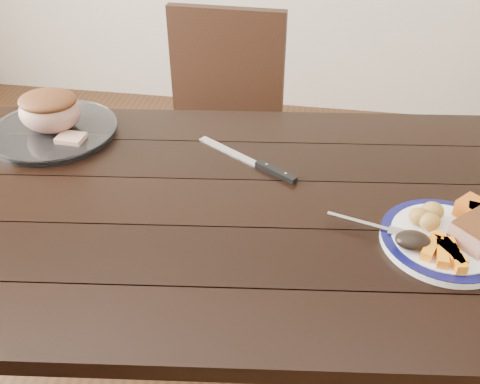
% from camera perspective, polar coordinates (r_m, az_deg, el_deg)
% --- Properties ---
extents(dining_table, '(1.70, 1.09, 0.75)m').
position_cam_1_polar(dining_table, '(1.29, -3.37, -4.27)').
color(dining_table, black).
rests_on(dining_table, ground).
extents(chair_far, '(0.43, 0.44, 0.93)m').
position_cam_1_polar(chair_far, '(1.98, -2.00, 6.82)').
color(chair_far, black).
rests_on(chair_far, ground).
extents(dinner_plate, '(0.26, 0.26, 0.02)m').
position_cam_1_polar(dinner_plate, '(1.19, 20.98, -4.86)').
color(dinner_plate, white).
rests_on(dinner_plate, dining_table).
extents(plate_rim, '(0.26, 0.26, 0.02)m').
position_cam_1_polar(plate_rim, '(1.19, 21.07, -4.55)').
color(plate_rim, '#0D0D42').
rests_on(plate_rim, dinner_plate).
extents(serving_platter, '(0.33, 0.33, 0.02)m').
position_cam_1_polar(serving_platter, '(1.57, -19.16, 6.07)').
color(serving_platter, white).
rests_on(serving_platter, dining_table).
extents(pork_slice, '(0.13, 0.12, 0.04)m').
position_cam_1_polar(pork_slice, '(1.18, 24.12, -3.96)').
color(pork_slice, tan).
rests_on(pork_slice, dinner_plate).
extents(roasted_potatoes, '(0.08, 0.08, 0.04)m').
position_cam_1_polar(roasted_potatoes, '(1.19, 19.38, -2.40)').
color(roasted_potatoes, gold).
rests_on(roasted_potatoes, dinner_plate).
extents(carrot_batons, '(0.09, 0.11, 0.02)m').
position_cam_1_polar(carrot_batons, '(1.13, 21.11, -5.97)').
color(carrot_batons, orange).
rests_on(carrot_batons, dinner_plate).
extents(pumpkin_wedges, '(0.08, 0.09, 0.04)m').
position_cam_1_polar(pumpkin_wedges, '(1.24, 23.78, -1.97)').
color(pumpkin_wedges, orange).
rests_on(pumpkin_wedges, dinner_plate).
extents(dark_mushroom, '(0.07, 0.05, 0.03)m').
position_cam_1_polar(dark_mushroom, '(1.13, 17.96, -4.93)').
color(dark_mushroom, black).
rests_on(dark_mushroom, dinner_plate).
extents(fork, '(0.18, 0.07, 0.00)m').
position_cam_1_polar(fork, '(1.17, 14.13, -3.58)').
color(fork, silver).
rests_on(fork, dinner_plate).
extents(roast_joint, '(0.17, 0.14, 0.11)m').
position_cam_1_polar(roast_joint, '(1.54, -19.61, 8.07)').
color(roast_joint, tan).
rests_on(roast_joint, serving_platter).
extents(cut_slice, '(0.07, 0.06, 0.02)m').
position_cam_1_polar(cut_slice, '(1.49, -17.58, 5.43)').
color(cut_slice, tan).
rests_on(cut_slice, serving_platter).
extents(carving_knife, '(0.28, 0.19, 0.01)m').
position_cam_1_polar(carving_knife, '(1.34, 2.53, 2.76)').
color(carving_knife, silver).
rests_on(carving_knife, dining_table).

